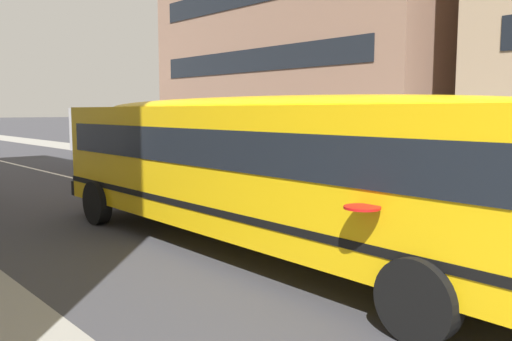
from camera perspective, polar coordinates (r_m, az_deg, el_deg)
name	(u,v)px	position (r m, az deg, el deg)	size (l,w,h in m)	color
ground_plane	(261,223)	(12.76, 0.54, -5.66)	(400.00, 400.00, 0.00)	#38383D
sidewalk_far	(425,191)	(18.44, 17.79, -2.17)	(120.00, 3.00, 0.01)	gray
lane_centreline	(261,223)	(12.76, 0.54, -5.65)	(110.00, 0.16, 0.01)	silver
school_bus	(266,161)	(9.80, 1.05, 1.02)	(13.22, 3.18, 2.95)	yellow
parked_car_maroon_near_corner	(240,158)	(20.69, -1.77, 1.40)	(3.98, 2.04, 1.64)	maroon
box_truck	(112,132)	(29.81, -15.28, 4.08)	(6.12, 2.65, 2.82)	navy
apartment_block_far_left	(329,9)	(30.78, 7.92, 16.87)	(17.25, 11.48, 16.50)	#93705B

